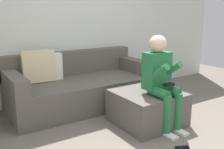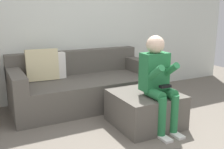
{
  "view_description": "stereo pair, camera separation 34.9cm",
  "coord_description": "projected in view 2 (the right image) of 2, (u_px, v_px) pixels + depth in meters",
  "views": [
    {
      "loc": [
        -1.84,
        -1.68,
        1.42
      ],
      "look_at": [
        0.05,
        1.25,
        0.58
      ],
      "focal_mm": 41.66,
      "sensor_mm": 36.0,
      "label": 1
    },
    {
      "loc": [
        -1.53,
        -1.86,
        1.42
      ],
      "look_at": [
        0.05,
        1.25,
        0.58
      ],
      "focal_mm": 41.66,
      "sensor_mm": 36.0,
      "label": 2
    }
  ],
  "objects": [
    {
      "name": "wall_back",
      "position": [
        81.0,
        25.0,
        4.33
      ],
      "size": [
        6.35,
        0.1,
        2.42
      ],
      "primitive_type": "cube",
      "color": "silver",
      "rests_on": "ground_plane"
    },
    {
      "name": "couch_sectional",
      "position": [
        82.0,
        85.0,
        4.04
      ],
      "size": [
        2.17,
        0.99,
        0.9
      ],
      "color": "#59544C",
      "rests_on": "ground_plane"
    },
    {
      "name": "ottoman",
      "position": [
        145.0,
        109.0,
        3.33
      ],
      "size": [
        0.79,
        0.79,
        0.43
      ],
      "primitive_type": "cube",
      "color": "#59544C",
      "rests_on": "ground_plane"
    },
    {
      "name": "person_seated",
      "position": [
        158.0,
        78.0,
        3.1
      ],
      "size": [
        0.33,
        0.57,
        1.15
      ],
      "color": "#26723F",
      "rests_on": "ground_plane"
    }
  ]
}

